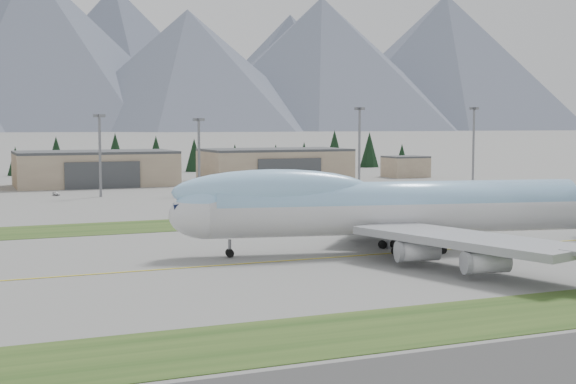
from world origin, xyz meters
name	(u,v)px	position (x,y,z in m)	size (l,w,h in m)	color
ground	(366,255)	(0.00, 0.00, 0.00)	(7000.00, 7000.00, 0.00)	slate
grass_strip_near	(541,311)	(0.00, -38.00, 0.00)	(400.00, 14.00, 0.08)	#244217
grass_strip_far	(259,221)	(0.00, 45.00, 0.00)	(400.00, 18.00, 0.08)	#244217
taxiway_line_main	(366,255)	(0.00, 0.00, 0.00)	(400.00, 0.40, 0.02)	yellow
boeing_747_freighter	(401,207)	(6.29, 1.01, 6.82)	(78.86, 66.42, 20.68)	silver
hangar_center	(96,168)	(-15.00, 149.90, 5.39)	(48.00, 26.60, 10.80)	gray
hangar_right	(275,165)	(45.00, 149.90, 5.39)	(48.00, 26.60, 10.80)	gray
control_shed	(405,167)	(95.00, 148.00, 3.80)	(14.00, 12.00, 7.60)	gray
floodlight_masts	(145,136)	(-8.21, 109.65, 16.00)	(200.43, 8.38, 24.44)	slate
service_vehicle_a	(56,196)	(-30.54, 118.68, 0.00)	(1.33, 3.30, 1.12)	silver
service_vehicle_b	(220,192)	(13.11, 111.18, 0.00)	(1.37, 3.90, 1.29)	#ACC431
service_vehicle_c	(333,183)	(57.68, 131.08, 0.00)	(1.79, 4.41, 1.28)	silver
conifer_belt	(89,155)	(-7.64, 211.50, 7.28)	(271.02, 15.48, 16.65)	black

